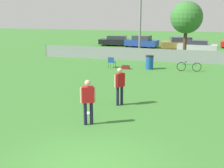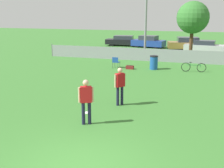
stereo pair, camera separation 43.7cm
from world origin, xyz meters
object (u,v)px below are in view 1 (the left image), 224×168
(folding_chair_sideline, at_px, (112,61))
(parked_car_blue, at_px, (142,42))
(player_defender_red, at_px, (88,99))
(tree_near_pole, at_px, (187,18))
(trash_bin, at_px, (149,62))
(frisbee_disc, at_px, (88,113))
(parked_car_tan, at_px, (181,43))
(gear_bag_sideline, at_px, (126,67))
(player_thrower_red, at_px, (120,83))
(bicycle_sideline, at_px, (189,67))
(parked_car_dark, at_px, (117,41))
(parked_car_silver, at_px, (197,46))

(folding_chair_sideline, distance_m, parked_car_blue, 13.81)
(player_defender_red, distance_m, parked_car_blue, 25.05)
(tree_near_pole, distance_m, trash_bin, 7.36)
(frisbee_disc, xyz_separation_m, parked_car_tan, (2.83, 22.88, 0.67))
(trash_bin, height_order, gear_bag_sideline, trash_bin)
(player_defender_red, height_order, folding_chair_sideline, player_defender_red)
(player_thrower_red, height_order, bicycle_sideline, player_thrower_red)
(player_thrower_red, bearing_deg, folding_chair_sideline, 57.88)
(player_defender_red, xyz_separation_m, gear_bag_sideline, (-1.09, 11.00, -0.89))
(tree_near_pole, distance_m, parked_car_dark, 12.10)
(player_thrower_red, bearing_deg, parked_car_tan, 34.83)
(bicycle_sideline, bearing_deg, player_defender_red, -111.59)
(player_thrower_red, height_order, trash_bin, player_thrower_red)
(tree_near_pole, height_order, parked_car_blue, tree_near_pole)
(player_thrower_red, distance_m, parked_car_tan, 21.50)
(frisbee_disc, relative_size, parked_car_silver, 0.07)
(parked_car_silver, bearing_deg, player_defender_red, -94.34)
(bicycle_sideline, bearing_deg, parked_car_blue, 108.94)
(tree_near_pole, relative_size, parked_car_silver, 1.21)
(player_thrower_red, bearing_deg, parked_car_silver, 29.27)
(frisbee_disc, xyz_separation_m, folding_chair_sideline, (-1.79, 10.00, 0.48))
(trash_bin, distance_m, parked_car_tan, 12.70)
(folding_chair_sideline, height_order, parked_car_tan, parked_car_tan)
(parked_car_silver, bearing_deg, bicycle_sideline, -87.25)
(tree_near_pole, xyz_separation_m, folding_chair_sideline, (-5.25, -6.50, -3.20))
(parked_car_tan, distance_m, parked_car_silver, 2.41)
(tree_near_pole, relative_size, gear_bag_sideline, 9.03)
(parked_car_blue, bearing_deg, bicycle_sideline, -56.14)
(tree_near_pole, distance_m, frisbee_disc, 17.26)
(frisbee_disc, height_order, bicycle_sideline, bicycle_sideline)
(tree_near_pole, distance_m, parked_car_tan, 7.07)
(trash_bin, distance_m, parked_car_blue, 13.83)
(bicycle_sideline, bearing_deg, parked_car_silver, 82.08)
(parked_car_blue, bearing_deg, player_thrower_red, -72.12)
(player_thrower_red, xyz_separation_m, parked_car_tan, (1.81, 21.42, -0.34))
(trash_bin, height_order, parked_car_dark, parked_car_dark)
(folding_chair_sideline, xyz_separation_m, gear_bag_sideline, (1.15, -0.14, -0.36))
(frisbee_disc, bearing_deg, parked_car_blue, 94.46)
(parked_car_dark, xyz_separation_m, parked_car_tan, (8.01, -1.55, 0.03))
(bicycle_sideline, relative_size, parked_car_silver, 0.41)
(tree_near_pole, distance_m, parked_car_blue, 9.52)
(frisbee_disc, bearing_deg, parked_car_tan, 82.94)
(trash_bin, relative_size, gear_bag_sideline, 1.81)
(bicycle_sideline, distance_m, parked_car_dark, 16.87)
(parked_car_dark, bearing_deg, bicycle_sideline, -61.94)
(player_defender_red, height_order, parked_car_silver, player_defender_red)
(player_thrower_red, distance_m, player_defender_red, 2.65)
(folding_chair_sideline, bearing_deg, parked_car_blue, -84.90)
(gear_bag_sideline, bearing_deg, trash_bin, 14.09)
(bicycle_sideline, xyz_separation_m, parked_car_tan, (-1.15, 12.62, 0.35))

